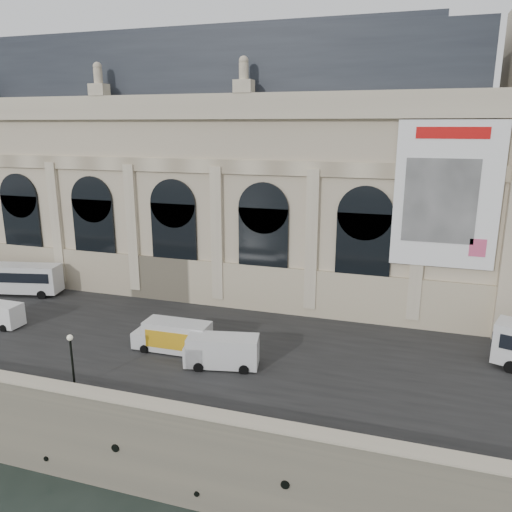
% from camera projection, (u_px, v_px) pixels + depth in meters
% --- Properties ---
extents(ground, '(260.00, 260.00, 0.00)m').
position_uv_depth(ground, '(95.00, 486.00, 35.70)').
color(ground, black).
rests_on(ground, ground).
extents(quay, '(160.00, 70.00, 6.00)m').
position_uv_depth(quay, '(248.00, 294.00, 67.22)').
color(quay, '#7A725E').
rests_on(quay, ground).
extents(street, '(160.00, 24.00, 0.06)m').
position_uv_depth(street, '(178.00, 333.00, 47.08)').
color(street, '#2D2D2D').
rests_on(street, quay).
extents(parapet, '(160.00, 1.40, 1.21)m').
position_uv_depth(parapet, '(92.00, 399.00, 34.57)').
color(parapet, '#7A725E').
rests_on(parapet, quay).
extents(museum, '(69.00, 18.70, 29.10)m').
position_uv_depth(museum, '(191.00, 170.00, 60.88)').
color(museum, beige).
rests_on(museum, quay).
extents(bus_left, '(12.47, 5.07, 3.60)m').
position_uv_depth(bus_left, '(8.00, 278.00, 57.37)').
color(bus_left, silver).
rests_on(bus_left, quay).
extents(van_c, '(6.24, 3.35, 2.63)m').
position_uv_depth(van_c, '(219.00, 351.00, 40.25)').
color(van_c, silver).
rests_on(van_c, quay).
extents(box_truck, '(6.86, 2.51, 2.75)m').
position_uv_depth(box_truck, '(173.00, 336.00, 42.98)').
color(box_truck, silver).
rests_on(box_truck, quay).
extents(lamp_right, '(0.44, 0.44, 4.35)m').
position_uv_depth(lamp_right, '(72.00, 362.00, 36.61)').
color(lamp_right, black).
rests_on(lamp_right, quay).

